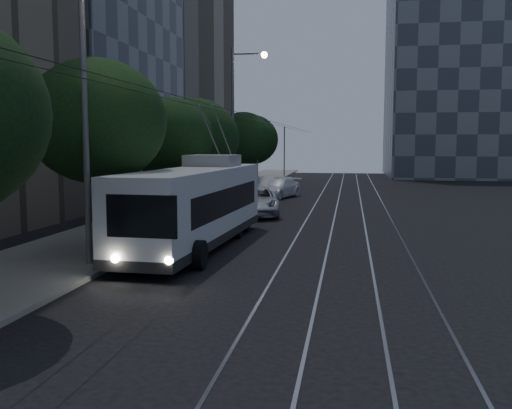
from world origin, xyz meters
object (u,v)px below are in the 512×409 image
object	(u,v)px
streetlamp_far	(239,110)
car_white_b	(278,188)
car_white_c	(265,187)
streetlamp_near	(96,95)
car_white_a	(240,197)
car_white_d	(287,184)
trolleybus	(196,206)
pickup_silver	(255,201)

from	to	relation	value
streetlamp_far	car_white_b	bearing A→B (deg)	47.06
car_white_c	streetlamp_far	world-z (taller)	streetlamp_far
car_white_c	streetlamp_near	distance (m)	25.89
car_white_a	car_white_d	xyz separation A→B (m)	(1.51, 12.76, -0.06)
car_white_a	car_white_b	xyz separation A→B (m)	(1.47, 7.22, -0.01)
trolleybus	car_white_d	size ratio (longest dim) A/B	3.11
streetlamp_near	streetlamp_far	world-z (taller)	streetlamp_far
pickup_silver	car_white_c	size ratio (longest dim) A/B	1.26
car_white_a	car_white_c	world-z (taller)	car_white_c
pickup_silver	trolleybus	bearing A→B (deg)	-102.26
trolleybus	streetlamp_near	bearing A→B (deg)	-113.03
car_white_b	car_white_d	world-z (taller)	car_white_b
trolleybus	pickup_silver	size ratio (longest dim) A/B	2.08
car_white_a	streetlamp_far	bearing A→B (deg)	124.62
trolleybus	car_white_a	xyz separation A→B (m)	(-0.86, 13.43, -0.92)
car_white_a	streetlamp_far	xyz separation A→B (m)	(-0.99, 4.58, 5.62)
pickup_silver	streetlamp_far	bearing A→B (deg)	98.71
car_white_c	car_white_d	xyz separation A→B (m)	(1.08, 5.00, -0.09)
car_white_a	car_white_c	xyz separation A→B (m)	(0.43, 7.76, 0.03)
car_white_b	car_white_c	world-z (taller)	car_white_c
streetlamp_near	streetlamp_far	distance (m)	22.21
pickup_silver	car_white_d	xyz separation A→B (m)	(0.04, 16.00, -0.14)
car_white_a	car_white_b	bearing A→B (deg)	100.88
streetlamp_near	streetlamp_far	xyz separation A→B (m)	(0.19, 22.20, 0.79)
car_white_a	car_white_b	distance (m)	7.37
car_white_d	streetlamp_near	distance (m)	30.89
streetlamp_near	car_white_b	bearing A→B (deg)	83.90
car_white_c	car_white_b	bearing A→B (deg)	-16.46
trolleybus	car_white_d	distance (m)	26.22
car_white_d	trolleybus	bearing A→B (deg)	-101.03
trolleybus	streetlamp_far	distance (m)	18.70
pickup_silver	car_white_d	size ratio (longest dim) A/B	1.49
trolleybus	streetlamp_far	size ratio (longest dim) A/B	1.13
car_white_b	streetlamp_near	world-z (taller)	streetlamp_near
car_white_a	car_white_c	bearing A→B (deg)	109.19
car_white_a	car_white_c	size ratio (longest dim) A/B	0.93
trolleybus	car_white_b	size ratio (longest dim) A/B	2.45
streetlamp_far	car_white_c	bearing A→B (deg)	65.91
car_white_c	streetlamp_far	size ratio (longest dim) A/B	0.43
car_white_d	streetlamp_far	size ratio (longest dim) A/B	0.36
car_white_a	car_white_d	bearing A→B (deg)	105.61
trolleybus	car_white_a	size ratio (longest dim) A/B	2.84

